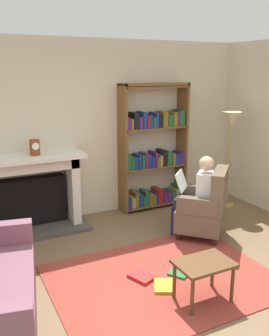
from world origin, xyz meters
name	(u,v)px	position (x,y,z in m)	size (l,w,h in m)	color
ground	(177,293)	(0.00, 0.00, 0.00)	(14.00, 14.00, 0.00)	brown
back_wall	(90,130)	(0.00, 2.55, 1.35)	(5.60, 0.10, 2.70)	beige
area_rug	(163,279)	(0.00, 0.30, 0.01)	(2.40, 1.80, 0.01)	#98392E
fireplace	(28,191)	(-1.03, 2.30, 0.59)	(1.58, 0.64, 1.12)	#4C4742
mantel_clock	(35,147)	(-0.92, 2.20, 1.22)	(0.14, 0.14, 0.21)	brown
bookshelf	(154,150)	(1.01, 2.33, 0.97)	(1.14, 0.32, 2.05)	brown
armchair_reading	(205,208)	(1.08, 1.00, 0.42)	(0.89, 0.89, 0.97)	#331E14
seated_reader	(197,193)	(1.00, 1.08, 0.62)	(0.58, 0.58, 1.14)	white
side_table	(204,268)	(0.16, -0.21, 0.36)	(0.56, 0.39, 0.43)	brown
scattered_books	(156,279)	(-0.09, 0.29, 0.03)	(0.67, 0.59, 0.04)	gold
floor_lamp	(231,127)	(2.14, 1.80, 1.35)	(0.32, 0.32, 1.60)	#B7933F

